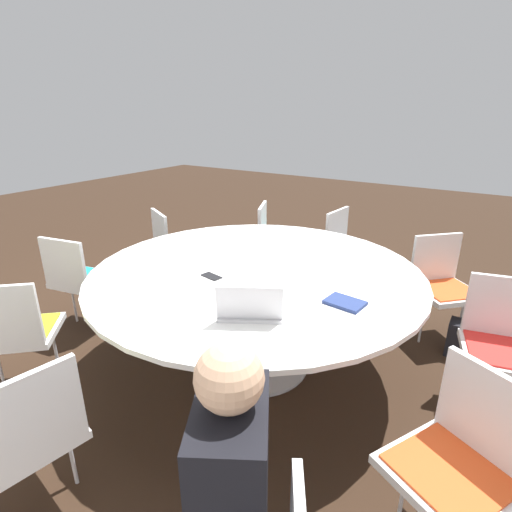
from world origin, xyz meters
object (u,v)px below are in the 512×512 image
(chair_4, at_px, (347,246))
(chair_5, at_px, (274,237))
(chair_1, at_px, (462,455))
(chair_6, at_px, (174,244))
(chair_7, at_px, (79,275))
(handbag, at_px, (473,342))
(person_0, at_px, (227,484))
(cell_phone, at_px, (212,276))
(chair_2, at_px, (503,338))
(chair_3, at_px, (443,280))
(laptop, at_px, (250,308))
(spiral_notebook, at_px, (345,303))
(chair_8, at_px, (15,328))
(chair_9, at_px, (24,432))

(chair_4, relative_size, chair_5, 1.00)
(chair_1, relative_size, chair_6, 1.00)
(chair_7, bearing_deg, handbag, 13.44)
(person_0, relative_size, cell_phone, 7.95)
(chair_7, height_order, handbag, chair_7)
(chair_2, distance_m, chair_6, 2.90)
(person_0, bearing_deg, chair_4, -16.68)
(chair_2, height_order, person_0, person_0)
(chair_3, distance_m, person_0, 2.56)
(chair_4, distance_m, chair_6, 1.75)
(cell_phone, bearing_deg, laptop, 148.69)
(chair_7, relative_size, cell_phone, 5.63)
(chair_3, xyz_separation_m, chair_4, (0.95, -0.40, 0.00))
(chair_2, relative_size, chair_4, 1.00)
(chair_3, height_order, person_0, person_0)
(chair_1, xyz_separation_m, spiral_notebook, (0.70, -0.51, 0.27))
(chair_5, height_order, laptop, laptop)
(chair_6, height_order, cell_phone, chair_6)
(chair_3, bearing_deg, chair_7, -14.47)
(chair_8, bearing_deg, laptop, -22.23)
(chair_2, height_order, chair_6, same)
(chair_6, xyz_separation_m, laptop, (-1.73, 1.22, 0.31))
(chair_1, bearing_deg, person_0, 78.27)
(chair_6, height_order, handbag, chair_6)
(chair_7, height_order, laptop, laptop)
(person_0, bearing_deg, chair_8, 50.94)
(chair_9, bearing_deg, chair_8, 73.59)
(cell_phone, bearing_deg, chair_1, 165.67)
(chair_8, xyz_separation_m, person_0, (-1.88, 0.30, 0.20))
(chair_9, xyz_separation_m, person_0, (-0.98, -0.14, 0.20))
(person_0, xyz_separation_m, laptop, (0.46, -0.83, 0.11))
(chair_3, relative_size, laptop, 2.03)
(chair_1, xyz_separation_m, cell_phone, (1.58, -0.40, 0.26))
(chair_1, xyz_separation_m, chair_2, (-0.09, -1.08, 0.00))
(chair_2, relative_size, laptop, 2.03)
(chair_2, bearing_deg, person_0, 55.76)
(chair_4, height_order, spiral_notebook, chair_4)
(chair_4, xyz_separation_m, spiral_notebook, (-0.60, 1.70, 0.27))
(spiral_notebook, bearing_deg, person_0, 94.29)
(chair_7, xyz_separation_m, chair_8, (-0.41, 0.73, 0.00))
(laptop, bearing_deg, chair_1, 144.99)
(spiral_notebook, bearing_deg, handbag, -120.60)
(chair_4, height_order, chair_5, same)
(chair_1, xyz_separation_m, chair_4, (1.30, -2.21, 0.00))
(laptop, distance_m, cell_phone, 0.59)
(chair_1, relative_size, spiral_notebook, 3.75)
(laptop, bearing_deg, chair_8, -9.52)
(chair_4, xyz_separation_m, person_0, (-0.69, 2.94, 0.20))
(chair_1, distance_m, chair_6, 3.09)
(chair_1, relative_size, cell_phone, 5.63)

